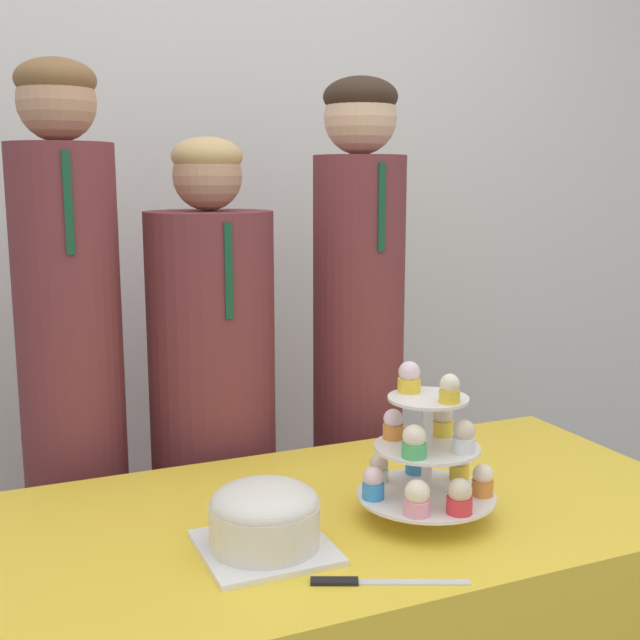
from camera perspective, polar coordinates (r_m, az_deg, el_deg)
name	(u,v)px	position (r m, az deg, el deg)	size (l,w,h in m)	color
wall_back	(180,194)	(2.63, -9.90, 8.85)	(9.00, 0.06, 2.70)	silver
round_cake	(265,517)	(1.42, -3.96, -13.80)	(0.22, 0.22, 0.12)	white
cake_knife	(363,582)	(1.34, 3.08, -18.12)	(0.24, 0.12, 0.01)	silver
cupcake_stand	(427,456)	(1.53, 7.65, -9.56)	(0.26, 0.26, 0.30)	silver
student_0	(75,428)	(2.01, -17.04, -7.36)	(0.24, 0.25, 1.66)	brown
student_1	(214,454)	(2.10, -7.53, -9.45)	(0.32, 0.32, 1.50)	brown
student_2	(358,393)	(2.20, 2.72, -5.18)	(0.24, 0.25, 1.66)	brown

